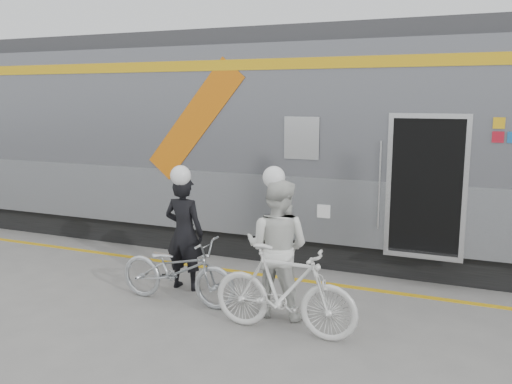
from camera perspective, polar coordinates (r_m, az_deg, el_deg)
The scene contains 9 objects.
ground at distance 7.22m, azimuth -5.04°, elevation -13.89°, with size 90.00×90.00×0.00m, color slate.
train at distance 10.48m, azimuth 6.38°, elevation 5.20°, with size 24.00×3.17×4.10m.
safety_strip at distance 9.04m, azimuth 1.40°, elevation -8.81°, with size 24.00×0.12×0.01m, color gold.
man at distance 8.33m, azimuth -7.57°, elevation -4.29°, with size 0.64×0.42×1.76m, color black.
bicycle_left at distance 7.88m, azimuth -8.27°, elevation -8.11°, with size 0.64×1.84×0.97m, color #AFB3B7.
woman at distance 7.28m, azimuth 2.25°, elevation -5.88°, with size 0.90×0.70×1.86m, color silver.
bicycle_right at distance 6.80m, azimuth 2.98°, elevation -10.29°, with size 0.53×1.88×1.13m, color silver.
helmet_man at distance 8.13m, azimuth -7.73°, elevation 2.77°, with size 0.30×0.30×0.30m, color white.
helmet_woman at distance 7.06m, azimuth 2.31°, elevation 2.57°, with size 0.30×0.30×0.30m, color white.
Camera 1 is at (3.12, -5.82, 2.92)m, focal length 38.00 mm.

